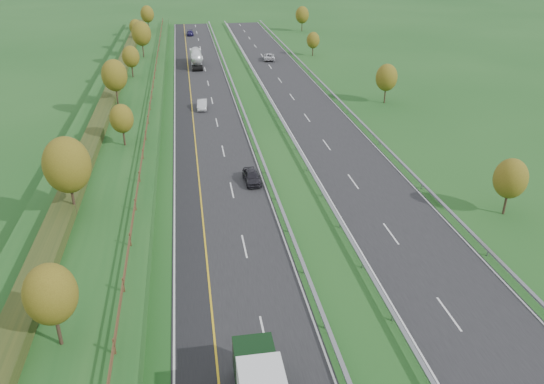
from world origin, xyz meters
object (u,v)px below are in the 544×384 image
Objects in this scene: road_tanker at (196,57)px; car_oncoming at (269,57)px; car_dark_near at (252,176)px; car_small_far at (190,33)px; car_silver_mid at (202,104)px.

road_tanker reaches higher than car_oncoming.
car_dark_near is 0.98× the size of car_small_far.
car_dark_near is at bearing -86.22° from road_tanker.
car_oncoming is at bearing -64.38° from car_small_far.
car_small_far is at bearing 90.55° from road_tanker.
car_oncoming is (16.84, -36.23, 0.09)m from car_small_far.
car_oncoming is (16.46, 3.38, -1.08)m from road_tanker.
road_tanker is at bearing 93.85° from car_silver_mid.
road_tanker is 62.03m from car_dark_near.
car_silver_mid is 0.82× the size of car_oncoming.
car_silver_mid is at bearing -89.19° from car_small_far.
car_oncoming is (12.37, 65.26, -0.00)m from car_dark_near.
car_small_far is (-0.38, 39.61, -1.17)m from road_tanker.
car_small_far is 0.84× the size of car_oncoming.
car_dark_near reaches higher than car_oncoming.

